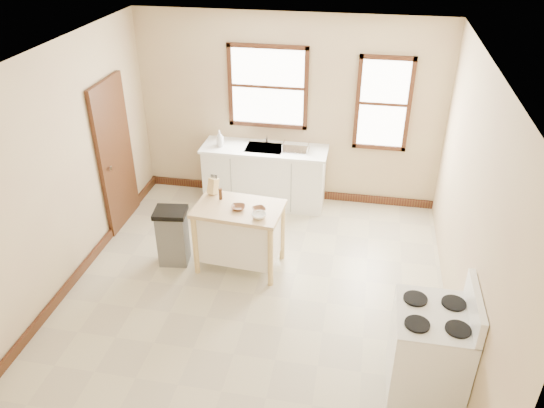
{
  "coord_description": "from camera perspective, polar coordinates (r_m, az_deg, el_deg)",
  "views": [
    {
      "loc": [
        1.12,
        -4.81,
        4.14
      ],
      "look_at": [
        0.15,
        0.4,
        1.04
      ],
      "focal_mm": 35.0,
      "sensor_mm": 36.0,
      "label": 1
    }
  ],
  "objects": [
    {
      "name": "window_main",
      "position": [
        7.8,
        -0.45,
        12.48
      ],
      "size": [
        1.17,
        0.06,
        1.22
      ],
      "primitive_type": null,
      "color": "#37140F",
      "rests_on": "wall_back"
    },
    {
      "name": "window_side",
      "position": [
        7.72,
        11.87,
        10.47
      ],
      "size": [
        0.77,
        0.06,
        1.37
      ],
      "primitive_type": null,
      "color": "#37140F",
      "rests_on": "wall_back"
    },
    {
      "name": "ceiling",
      "position": [
        5.12,
        -2.55,
        15.1
      ],
      "size": [
        5.0,
        5.0,
        0.0
      ],
      "primitive_type": "plane",
      "rotation": [
        3.14,
        0.0,
        0.0
      ],
      "color": "white",
      "rests_on": "ground"
    },
    {
      "name": "soap_bottle_a",
      "position": [
        7.87,
        -5.65,
        7.0
      ],
      "size": [
        0.12,
        0.12,
        0.25
      ],
      "primitive_type": "imported",
      "rotation": [
        0.0,
        0.0,
        0.31
      ],
      "color": "#B2B2B2",
      "rests_on": "sink_counter"
    },
    {
      "name": "gas_stove",
      "position": [
        5.23,
        16.66,
        -13.94
      ],
      "size": [
        0.74,
        0.75,
        1.19
      ],
      "primitive_type": null,
      "color": "white",
      "rests_on": "ground"
    },
    {
      "name": "bowl_c",
      "position": [
        6.2,
        -1.41,
        -1.27
      ],
      "size": [
        0.21,
        0.21,
        0.05
      ],
      "primitive_type": "imported",
      "rotation": [
        0.0,
        0.0,
        -0.25
      ],
      "color": "white",
      "rests_on": "kitchen_island"
    },
    {
      "name": "sink_counter",
      "position": [
        8.05,
        -0.79,
        3.09
      ],
      "size": [
        1.86,
        0.62,
        0.92
      ],
      "primitive_type": null,
      "color": "white",
      "rests_on": "ground"
    },
    {
      "name": "soap_bottle_b",
      "position": [
        7.91,
        -5.6,
        6.95
      ],
      "size": [
        0.09,
        0.1,
        0.2
      ],
      "primitive_type": "imported",
      "rotation": [
        0.0,
        0.0,
        0.04
      ],
      "color": "#B2B2B2",
      "rests_on": "sink_counter"
    },
    {
      "name": "baseboard_left",
      "position": [
        7.14,
        -19.8,
        -6.64
      ],
      "size": [
        0.04,
        5.0,
        0.12
      ],
      "primitive_type": "cube",
      "color": "#37140F",
      "rests_on": "ground"
    },
    {
      "name": "door_left",
      "position": [
        7.62,
        -16.49,
        5.07
      ],
      "size": [
        0.06,
        0.9,
        2.1
      ],
      "primitive_type": "cube",
      "color": "#37140F",
      "rests_on": "ground"
    },
    {
      "name": "kitchen_island",
      "position": [
        6.66,
        -3.51,
        -3.55
      ],
      "size": [
        1.11,
        0.76,
        0.87
      ],
      "primitive_type": null,
      "rotation": [
        0.0,
        0.0,
        -0.08
      ],
      "color": "#DFBE83",
      "rests_on": "ground"
    },
    {
      "name": "dish_rack",
      "position": [
        7.75,
        2.58,
        6.12
      ],
      "size": [
        0.46,
        0.4,
        0.1
      ],
      "primitive_type": null,
      "rotation": [
        0.0,
        0.0,
        0.35
      ],
      "color": "silver",
      "rests_on": "sink_counter"
    },
    {
      "name": "wall_right",
      "position": [
        5.65,
        20.64,
        -0.84
      ],
      "size": [
        0.04,
        5.0,
        2.8
      ],
      "primitive_type": "cube",
      "color": "#CEBC87",
      "rests_on": "ground"
    },
    {
      "name": "faucet",
      "position": [
        7.96,
        -0.57,
        7.32
      ],
      "size": [
        0.03,
        0.03,
        0.22
      ],
      "primitive_type": "cylinder",
      "color": "silver",
      "rests_on": "sink_counter"
    },
    {
      "name": "pepper_grinder",
      "position": [
        6.58,
        -5.56,
        1.09
      ],
      "size": [
        0.05,
        0.05,
        0.15
      ],
      "primitive_type": "cylinder",
      "rotation": [
        0.0,
        0.0,
        0.17
      ],
      "color": "#3E2310",
      "rests_on": "kitchen_island"
    },
    {
      "name": "bowl_a",
      "position": [
        6.38,
        -3.66,
        -0.38
      ],
      "size": [
        0.19,
        0.19,
        0.04
      ],
      "primitive_type": "imported",
      "rotation": [
        0.0,
        0.0,
        0.12
      ],
      "color": "brown",
      "rests_on": "kitchen_island"
    },
    {
      "name": "knife_block",
      "position": [
        6.71,
        -6.35,
        1.87
      ],
      "size": [
        0.13,
        0.13,
        0.2
      ],
      "primitive_type": null,
      "rotation": [
        0.0,
        0.0,
        -0.43
      ],
      "color": "tan",
      "rests_on": "kitchen_island"
    },
    {
      "name": "bowl_b",
      "position": [
        6.34,
        -1.42,
        -0.58
      ],
      "size": [
        0.22,
        0.22,
        0.04
      ],
      "primitive_type": "imported",
      "rotation": [
        0.0,
        0.0,
        0.61
      ],
      "color": "brown",
      "rests_on": "kitchen_island"
    },
    {
      "name": "floor",
      "position": [
        6.45,
        -1.98,
        -9.67
      ],
      "size": [
        5.0,
        5.0,
        0.0
      ],
      "primitive_type": "plane",
      "color": "#B3A98E",
      "rests_on": "ground"
    },
    {
      "name": "trash_bin",
      "position": [
        6.86,
        -10.62,
        -3.44
      ],
      "size": [
        0.44,
        0.38,
        0.77
      ],
      "primitive_type": null,
      "rotation": [
        0.0,
        0.0,
        0.13
      ],
      "color": "#5C5D5A",
      "rests_on": "ground"
    },
    {
      "name": "baseboard_back",
      "position": [
        8.42,
        1.59,
        1.32
      ],
      "size": [
        4.5,
        0.04,
        0.12
      ],
      "primitive_type": "cube",
      "color": "#37140F",
      "rests_on": "ground"
    },
    {
      "name": "wall_back",
      "position": [
        7.89,
        1.76,
        9.97
      ],
      "size": [
        4.5,
        0.04,
        2.8
      ],
      "primitive_type": "cube",
      "color": "#CEBC87",
      "rests_on": "ground"
    },
    {
      "name": "wall_left",
      "position": [
        6.48,
        -22.06,
        2.95
      ],
      "size": [
        0.04,
        5.0,
        2.8
      ],
      "primitive_type": "cube",
      "color": "#CEBC87",
      "rests_on": "ground"
    }
  ]
}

